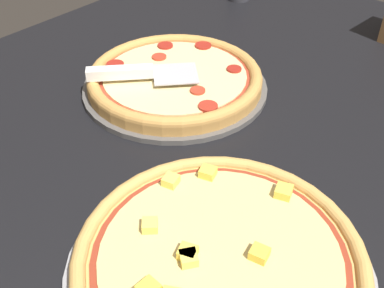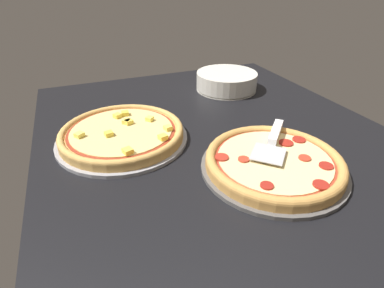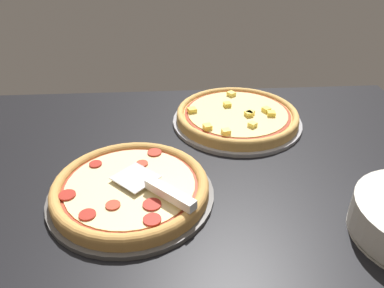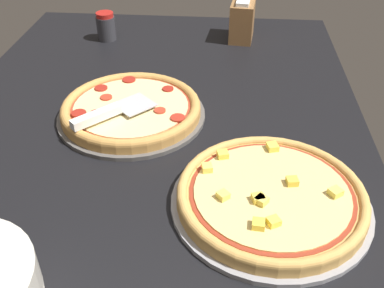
% 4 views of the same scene
% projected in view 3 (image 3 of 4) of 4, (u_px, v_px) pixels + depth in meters
% --- Properties ---
extents(ground_plane, '(1.52, 1.02, 0.04)m').
position_uv_depth(ground_plane, '(163.00, 188.00, 0.86)').
color(ground_plane, black).
extents(pizza_pan_front, '(0.35, 0.35, 0.01)m').
position_uv_depth(pizza_pan_front, '(131.00, 195.00, 0.80)').
color(pizza_pan_front, '#565451').
rests_on(pizza_pan_front, ground_plane).
extents(pizza_front, '(0.33, 0.33, 0.03)m').
position_uv_depth(pizza_front, '(131.00, 187.00, 0.79)').
color(pizza_front, '#C68E47').
rests_on(pizza_front, pizza_pan_front).
extents(pizza_pan_back, '(0.37, 0.37, 0.01)m').
position_uv_depth(pizza_pan_back, '(237.00, 121.00, 1.08)').
color(pizza_pan_back, '#939399').
rests_on(pizza_pan_back, ground_plane).
extents(pizza_back, '(0.35, 0.35, 0.04)m').
position_uv_depth(pizza_back, '(237.00, 115.00, 1.07)').
color(pizza_back, tan).
rests_on(pizza_back, pizza_pan_back).
extents(serving_spatula, '(0.18, 0.18, 0.02)m').
position_uv_depth(serving_spatula, '(162.00, 190.00, 0.74)').
color(serving_spatula, '#B7B7BC').
rests_on(serving_spatula, pizza_front).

